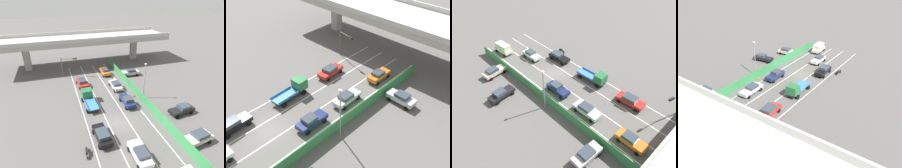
# 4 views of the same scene
# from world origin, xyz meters

# --- Properties ---
(ground_plane) EXTENTS (300.00, 300.00, 0.00)m
(ground_plane) POSITION_xyz_m (0.00, 0.00, 0.00)
(ground_plane) COLOR #565451
(lane_line_left_edge) EXTENTS (0.14, 45.28, 0.01)m
(lane_line_left_edge) POSITION_xyz_m (-5.03, 4.64, 0.00)
(lane_line_left_edge) COLOR silver
(lane_line_left_edge) RESTS_ON ground
(lane_line_mid_left) EXTENTS (0.14, 45.28, 0.01)m
(lane_line_mid_left) POSITION_xyz_m (-1.68, 4.64, 0.00)
(lane_line_mid_left) COLOR silver
(lane_line_mid_left) RESTS_ON ground
(lane_line_mid_right) EXTENTS (0.14, 45.28, 0.01)m
(lane_line_mid_right) POSITION_xyz_m (1.68, 4.64, 0.00)
(lane_line_mid_right) COLOR silver
(lane_line_mid_right) RESTS_ON ground
(lane_line_right_edge) EXTENTS (0.14, 45.28, 0.01)m
(lane_line_right_edge) POSITION_xyz_m (5.03, 4.64, 0.00)
(lane_line_right_edge) COLOR silver
(lane_line_right_edge) RESTS_ON ground
(green_fence) EXTENTS (0.10, 41.38, 1.86)m
(green_fence) POSITION_xyz_m (6.57, 4.64, 0.93)
(green_fence) COLOR #338447
(green_fence) RESTS_ON ground
(car_van_cream) EXTENTS (2.31, 4.43, 2.23)m
(car_van_cream) POSITION_xyz_m (3.38, -13.59, 1.26)
(car_van_cream) COLOR beige
(car_van_cream) RESTS_ON ground
(car_hatchback_white) EXTENTS (1.96, 4.44, 1.57)m
(car_hatchback_white) POSITION_xyz_m (0.12, -7.64, 0.88)
(car_hatchback_white) COLOR silver
(car_hatchback_white) RESTS_ON ground
(car_sedan_silver) EXTENTS (2.07, 4.73, 1.55)m
(car_sedan_silver) POSITION_xyz_m (3.50, 11.41, 0.87)
(car_sedan_silver) COLOR #B7BABC
(car_sedan_silver) RESTS_ON ground
(car_sedan_red) EXTENTS (2.36, 4.83, 1.59)m
(car_sedan_red) POSITION_xyz_m (-3.36, 14.92, 0.89)
(car_sedan_red) COLOR red
(car_sedan_red) RESTS_ON ground
(car_sedan_navy) EXTENTS (1.97, 4.49, 1.73)m
(car_sedan_navy) POSITION_xyz_m (3.42, 4.50, 0.93)
(car_sedan_navy) COLOR navy
(car_sedan_navy) RESTS_ON ground
(car_sedan_black) EXTENTS (2.24, 4.74, 1.66)m
(car_sedan_black) POSITION_xyz_m (-3.56, -2.91, 0.92)
(car_sedan_black) COLOR black
(car_sedan_black) RESTS_ON ground
(car_taxi_orange) EXTENTS (1.96, 4.36, 1.63)m
(car_taxi_orange) POSITION_xyz_m (3.35, 19.49, 0.91)
(car_taxi_orange) COLOR orange
(car_taxi_orange) RESTS_ON ground
(flatbed_truck_blue) EXTENTS (2.43, 5.93, 2.39)m
(flatbed_truck_blue) POSITION_xyz_m (-3.46, 7.40, 1.24)
(flatbed_truck_blue) COLOR black
(flatbed_truck_blue) RESTS_ON ground
(motorcycle) EXTENTS (0.60, 1.95, 0.93)m
(motorcycle) POSITION_xyz_m (-6.21, -4.86, 0.46)
(motorcycle) COLOR black
(motorcycle) RESTS_ON ground
(parked_sedan_cream) EXTENTS (4.70, 2.45, 1.64)m
(parked_sedan_cream) POSITION_xyz_m (9.08, -7.63, 0.91)
(parked_sedan_cream) COLOR beige
(parked_sedan_cream) RESTS_ON ground
(parked_sedan_dark) EXTENTS (4.82, 2.37, 1.62)m
(parked_sedan_dark) POSITION_xyz_m (11.41, -1.07, 0.88)
(parked_sedan_dark) COLOR black
(parked_sedan_dark) RESTS_ON ground
(parked_wagon_silver) EXTENTS (4.36, 2.07, 1.68)m
(parked_wagon_silver) POSITION_xyz_m (9.41, 16.81, 0.93)
(parked_wagon_silver) COLOR #B2B5B7
(parked_wagon_silver) RESTS_ON ground
(traffic_light) EXTENTS (3.81, 1.17, 5.03)m
(traffic_light) POSITION_xyz_m (-5.68, 20.97, 3.62)
(traffic_light) COLOR #47474C
(traffic_light) RESTS_ON ground
(street_lamp) EXTENTS (0.60, 0.36, 7.41)m
(street_lamp) POSITION_xyz_m (7.40, 5.81, 4.48)
(street_lamp) COLOR gray
(street_lamp) RESTS_ON ground
(traffic_cone) EXTENTS (0.47, 0.47, 0.68)m
(traffic_cone) POSITION_xyz_m (5.90, 6.86, 0.32)
(traffic_cone) COLOR orange
(traffic_cone) RESTS_ON ground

